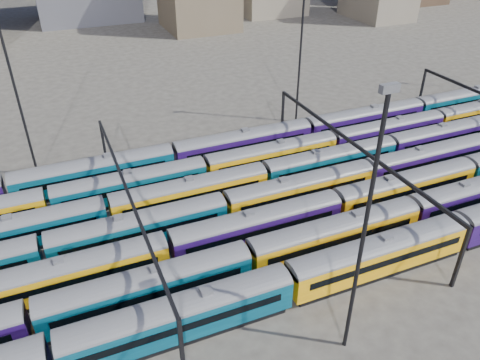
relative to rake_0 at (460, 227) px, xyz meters
name	(u,v)px	position (x,y,z in m)	size (l,w,h in m)	color
ground	(283,208)	(-15.20, 15.00, -2.92)	(500.00, 500.00, 0.00)	#3C3833
rake_0	(460,227)	(0.00, 0.00, 0.00)	(135.17, 3.29, 5.56)	black
rake_1	(412,210)	(-2.79, 5.00, -0.08)	(131.50, 3.21, 5.41)	black
rake_2	(258,223)	(-21.41, 10.00, -0.11)	(108.50, 3.18, 5.36)	black
rake_3	(368,171)	(-2.02, 15.00, -0.14)	(129.02, 3.15, 5.30)	black
rake_4	(264,174)	(-15.77, 20.00, -0.14)	(128.79, 3.14, 5.29)	black
rake_5	(205,167)	(-22.77, 25.00, -0.18)	(127.08, 3.10, 5.22)	black
rake_6	(244,141)	(-14.61, 30.00, 0.03)	(159.45, 3.33, 5.62)	black
gantry_1	(129,199)	(-35.20, 15.00, 3.87)	(0.35, 40.35, 8.03)	black
gantry_2	(352,150)	(-5.20, 15.00, 3.87)	(0.35, 40.35, 8.03)	black
mast_1	(15,87)	(-45.20, 37.00, 11.05)	(1.40, 0.50, 25.60)	black
mast_2	(365,226)	(-20.20, -7.00, 11.05)	(1.40, 0.50, 25.60)	black
mast_3	(301,46)	(-0.20, 39.00, 11.05)	(1.40, 0.50, 25.60)	black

